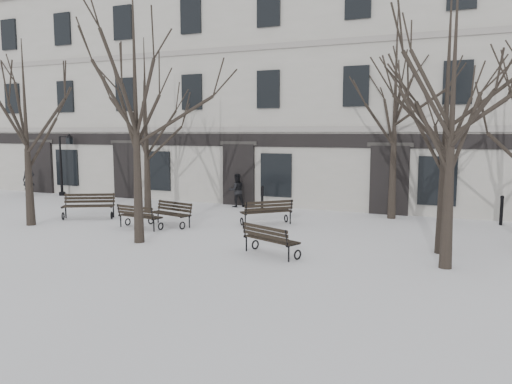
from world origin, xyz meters
The scene contains 18 objects.
ground centered at (0.00, 0.00, 0.00)m, with size 100.00×100.00×0.00m, color white.
building centered at (0.00, 12.96, 5.52)m, with size 40.40×10.20×11.40m.
tree_0 centered at (-8.46, 0.16, 4.26)m, with size 4.78×4.78×6.83m.
tree_1 centered at (-2.93, -0.67, 5.03)m, with size 5.63×5.63×8.04m.
tree_2 centered at (5.91, 1.59, 4.72)m, with size 5.29×5.29×7.55m.
tree_3 centered at (6.12, -0.05, 4.61)m, with size 5.16×5.16×7.38m.
tree_4 centered at (-6.43, 4.71, 4.67)m, with size 5.23×5.23×7.47m.
tree_5 centered at (3.76, 7.00, 5.22)m, with size 5.85×5.85×8.36m.
bench_0 centered at (-7.47, 2.15, 0.55)m, with size 2.06×1.57×1.00m.
bench_1 centered at (-4.29, 1.17, 0.47)m, with size 1.80×0.88×0.87m.
bench_2 centered at (1.50, -0.65, 0.49)m, with size 1.86×1.29×0.90m.
bench_3 centered at (-3.56, 2.12, 0.49)m, with size 1.86×1.05×0.89m.
bench_4 centered at (-0.33, 3.66, 0.52)m, with size 1.82×1.80×0.96m.
lamp_post centered at (-13.74, 7.35, 1.95)m, with size 1.06×0.39×3.37m.
bollard_a centered at (-1.89, 6.97, 0.58)m, with size 0.14×0.14×1.09m.
bollard_b centered at (7.75, 7.10, 0.60)m, with size 0.14×0.14×1.13m.
pedestrian_a centered at (-15.78, 6.76, 0.00)m, with size 0.62×0.41×1.71m, color black.
pedestrian_b centered at (-3.32, 7.32, 0.00)m, with size 0.76×0.59×1.56m, color black.
Camera 1 is at (6.58, -13.44, 3.47)m, focal length 35.00 mm.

